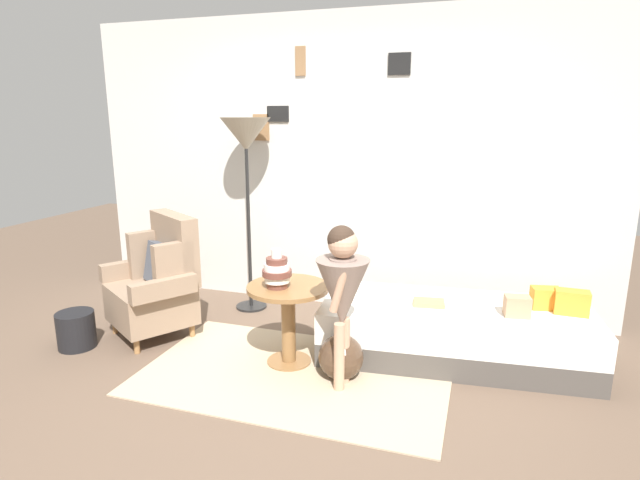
# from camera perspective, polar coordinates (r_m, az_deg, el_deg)

# --- Properties ---
(ground_plane) EXTENTS (12.00, 12.00, 0.00)m
(ground_plane) POSITION_cam_1_polar(r_m,az_deg,el_deg) (3.29, -7.99, -18.17)
(ground_plane) COLOR brown
(gallery_wall) EXTENTS (4.80, 0.12, 2.60)m
(gallery_wall) POSITION_cam_1_polar(r_m,az_deg,el_deg) (4.65, 2.05, 8.33)
(gallery_wall) COLOR beige
(gallery_wall) RESTS_ON ground
(rug) EXTENTS (2.07, 1.26, 0.01)m
(rug) POSITION_cam_1_polar(r_m,az_deg,el_deg) (3.65, -2.83, -14.62)
(rug) COLOR tan
(rug) RESTS_ON ground
(armchair) EXTENTS (0.90, 0.85, 0.97)m
(armchair) POSITION_cam_1_polar(r_m,az_deg,el_deg) (4.31, -17.55, -4.45)
(armchair) COLOR #9E7042
(armchair) RESTS_ON ground
(daybed) EXTENTS (1.96, 0.97, 0.40)m
(daybed) POSITION_cam_1_polar(r_m,az_deg,el_deg) (3.92, 14.64, -9.81)
(daybed) COLOR #4C4742
(daybed) RESTS_ON ground
(pillow_head) EXTENTS (0.22, 0.13, 0.17)m
(pillow_head) POSITION_cam_1_polar(r_m,az_deg,el_deg) (3.95, 26.19, -6.23)
(pillow_head) COLOR orange
(pillow_head) RESTS_ON daybed
(pillow_mid) EXTENTS (0.21, 0.16, 0.15)m
(pillow_mid) POSITION_cam_1_polar(r_m,az_deg,el_deg) (3.98, 23.78, -5.93)
(pillow_mid) COLOR orange
(pillow_mid) RESTS_ON daybed
(pillow_back) EXTENTS (0.18, 0.14, 0.14)m
(pillow_back) POSITION_cam_1_polar(r_m,az_deg,el_deg) (3.76, 21.05, -6.88)
(pillow_back) COLOR tan
(pillow_back) RESTS_ON daybed
(side_table) EXTENTS (0.57, 0.57, 0.58)m
(side_table) POSITION_cam_1_polar(r_m,az_deg,el_deg) (3.63, -3.55, -7.58)
(side_table) COLOR olive
(side_table) RESTS_ON ground
(vase_striped) EXTENTS (0.20, 0.20, 0.27)m
(vase_striped) POSITION_cam_1_polar(r_m,az_deg,el_deg) (3.52, -4.81, -3.54)
(vase_striped) COLOR brown
(vase_striped) RESTS_ON side_table
(floor_lamp) EXTENTS (0.43, 0.43, 1.72)m
(floor_lamp) POSITION_cam_1_polar(r_m,az_deg,el_deg) (4.54, -8.23, 10.75)
(floor_lamp) COLOR black
(floor_lamp) RESTS_ON ground
(person_child) EXTENTS (0.34, 0.34, 1.08)m
(person_child) POSITION_cam_1_polar(r_m,az_deg,el_deg) (3.22, 2.51, -5.26)
(person_child) COLOR tan
(person_child) RESTS_ON ground
(book_on_daybed) EXTENTS (0.24, 0.19, 0.03)m
(book_on_daybed) POSITION_cam_1_polar(r_m,az_deg,el_deg) (3.82, 12.00, -6.84)
(book_on_daybed) COLOR tan
(book_on_daybed) RESTS_ON daybed
(demijohn_near) EXTENTS (0.30, 0.30, 0.39)m
(demijohn_near) POSITION_cam_1_polar(r_m,az_deg,el_deg) (3.53, 2.35, -12.82)
(demijohn_near) COLOR #473323
(demijohn_near) RESTS_ON ground
(magazine_basket) EXTENTS (0.28, 0.28, 0.28)m
(magazine_basket) POSITION_cam_1_polar(r_m,az_deg,el_deg) (4.39, -25.47, -9.01)
(magazine_basket) COLOR black
(magazine_basket) RESTS_ON ground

